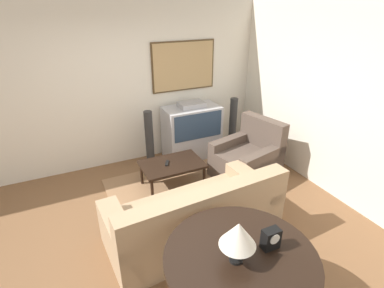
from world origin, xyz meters
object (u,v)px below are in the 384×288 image
tv (192,131)px  speaker_tower_right (233,126)px  coffee_table (172,166)px  armchair (248,159)px  table_lamp (238,235)px  console_table (241,261)px  speaker_tower_left (150,142)px  couch (195,218)px  mantel_clock (271,239)px

tv → speaker_tower_right: bearing=-5.7°
coffee_table → speaker_tower_right: 1.71m
armchair → speaker_tower_right: (0.30, 0.96, 0.18)m
table_lamp → speaker_tower_right: (1.92, 3.04, -0.57)m
tv → table_lamp: (-1.09, -3.12, 0.57)m
coffee_table → console_table: size_ratio=0.73×
coffee_table → console_table: bearing=-97.6°
tv → console_table: bearing=-108.2°
speaker_tower_left → coffee_table: bearing=-81.0°
couch → mantel_clock: (0.14, -1.14, 0.59)m
couch → speaker_tower_left: size_ratio=2.04×
armchair → speaker_tower_left: 1.67m
tv → table_lamp: size_ratio=2.81×
couch → coffee_table: size_ratio=2.26×
console_table → mantel_clock: size_ratio=6.92×
coffee_table → mantel_clock: 2.37m
mantel_clock → speaker_tower_left: 3.07m
table_lamp → speaker_tower_left: table_lamp is taller
mantel_clock → table_lamp: bearing=179.8°
coffee_table → tv: bearing=48.6°
armchair → speaker_tower_left: size_ratio=1.06×
table_lamp → speaker_tower_left: bearing=85.2°
tv → couch: size_ratio=0.50×
coffee_table → mantel_clock: bearing=-91.0°
console_table → table_lamp: 0.34m
couch → speaker_tower_right: bearing=-135.5°
tv → speaker_tower_left: tv is taller
coffee_table → table_lamp: table_lamp is taller
armchair → console_table: 2.61m
tv → mantel_clock: size_ratio=5.71×
speaker_tower_left → speaker_tower_right: bearing=0.0°
table_lamp → couch: bearing=80.2°
coffee_table → console_table: 2.34m
console_table → speaker_tower_left: 3.03m
armchair → mantel_clock: 2.52m
table_lamp → mantel_clock: table_lamp is taller
armchair → speaker_tower_right: bearing=149.3°
armchair → speaker_tower_left: speaker_tower_left is taller
tv → table_lamp: bearing=-109.2°
couch → coffee_table: 1.19m
speaker_tower_left → couch: bearing=-91.8°
couch → mantel_clock: 1.29m
coffee_table → table_lamp: bearing=-99.2°
coffee_table → couch: bearing=-98.6°
couch → speaker_tower_right: speaker_tower_right is taller
coffee_table → mantel_clock: (-0.04, -2.31, 0.52)m
console_table → coffee_table: bearing=82.4°
couch → coffee_table: bearing=-101.9°
tv → console_table: tv is taller
tv → coffee_table: tv is taller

